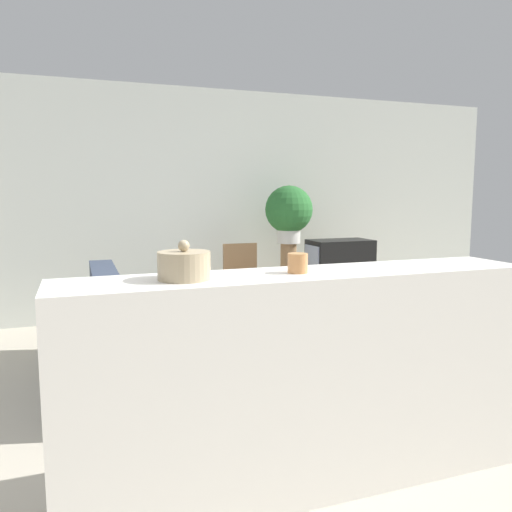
# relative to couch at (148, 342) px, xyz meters

# --- Properties ---
(ground_plane) EXTENTS (14.00, 14.00, 0.00)m
(ground_plane) POSITION_rel_couch_xyz_m (0.54, -1.39, -0.29)
(ground_plane) COLOR beige
(wall_back) EXTENTS (9.00, 0.06, 2.70)m
(wall_back) POSITION_rel_couch_xyz_m (0.54, 2.04, 1.06)
(wall_back) COLOR silver
(wall_back) RESTS_ON ground_plane
(couch) EXTENTS (0.90, 1.85, 0.85)m
(couch) POSITION_rel_couch_xyz_m (0.00, 0.00, 0.00)
(couch) COLOR #384256
(couch) RESTS_ON ground_plane
(tv_stand) EXTENTS (0.91, 0.59, 0.49)m
(tv_stand) POSITION_rel_couch_xyz_m (2.27, 1.00, -0.05)
(tv_stand) COLOR #9E754C
(tv_stand) RESTS_ON ground_plane
(television) EXTENTS (0.70, 0.41, 0.46)m
(television) POSITION_rel_couch_xyz_m (2.26, 1.00, 0.43)
(television) COLOR black
(television) RESTS_ON tv_stand
(wooden_chair) EXTENTS (0.44, 0.44, 0.90)m
(wooden_chair) POSITION_rel_couch_xyz_m (1.23, 1.32, 0.19)
(wooden_chair) COLOR #9E754C
(wooden_chair) RESTS_ON ground_plane
(plant_stand) EXTENTS (0.19, 0.19, 0.89)m
(plant_stand) POSITION_rel_couch_xyz_m (1.83, 1.44, 0.15)
(plant_stand) COLOR #9E754C
(plant_stand) RESTS_ON ground_plane
(potted_plant) EXTENTS (0.55, 0.55, 0.67)m
(potted_plant) POSITION_rel_couch_xyz_m (1.83, 1.44, 0.97)
(potted_plant) COLOR white
(potted_plant) RESTS_ON plant_stand
(foreground_counter) EXTENTS (2.38, 0.44, 1.09)m
(foreground_counter) POSITION_rel_couch_xyz_m (0.54, -1.74, 0.25)
(foreground_counter) COLOR white
(foreground_counter) RESTS_ON ground_plane
(decorative_bowl) EXTENTS (0.23, 0.23, 0.18)m
(decorative_bowl) POSITION_rel_couch_xyz_m (-0.05, -1.74, 0.86)
(decorative_bowl) COLOR tan
(decorative_bowl) RESTS_ON foreground_counter
(candle_jar) EXTENTS (0.10, 0.10, 0.09)m
(candle_jar) POSITION_rel_couch_xyz_m (0.50, -1.74, 0.84)
(candle_jar) COLOR #C6844C
(candle_jar) RESTS_ON foreground_counter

